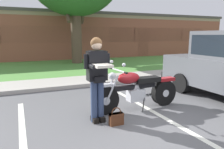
{
  "coord_description": "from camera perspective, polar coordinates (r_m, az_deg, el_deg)",
  "views": [
    {
      "loc": [
        -2.07,
        -3.38,
        1.74
      ],
      "look_at": [
        -0.17,
        1.06,
        0.85
      ],
      "focal_mm": 34.15,
      "sensor_mm": 36.0,
      "label": 1
    }
  ],
  "objects": [
    {
      "name": "curb_strip",
      "position": [
        7.41,
        -6.33,
        -2.72
      ],
      "size": [
        60.0,
        0.2,
        0.12
      ],
      "primitive_type": "cube",
      "color": "#ADA89E",
      "rests_on": "ground"
    },
    {
      "name": "stall_stripe_1",
      "position": [
        4.82,
        13.41,
        -10.96
      ],
      "size": [
        0.18,
        4.4,
        0.01
      ],
      "primitive_type": "cube",
      "rotation": [
        0.0,
        0.0,
        0.01
      ],
      "color": "silver",
      "rests_on": "ground"
    },
    {
      "name": "stall_stripe_0",
      "position": [
        3.98,
        -22.72,
        -16.31
      ],
      "size": [
        0.18,
        4.4,
        0.01
      ],
      "primitive_type": "cube",
      "rotation": [
        0.0,
        0.0,
        0.01
      ],
      "color": "silver",
      "rests_on": "ground"
    },
    {
      "name": "handbag",
      "position": [
        4.27,
        1.15,
        -11.53
      ],
      "size": [
        0.28,
        0.13,
        0.36
      ],
      "color": "#562D19",
      "rests_on": "ground"
    },
    {
      "name": "rider_person",
      "position": [
        4.2,
        -3.96,
        0.37
      ],
      "size": [
        0.54,
        0.59,
        1.7
      ],
      "color": "black",
      "rests_on": "ground"
    },
    {
      "name": "motorcycle",
      "position": [
        5.1,
        7.41,
        -3.94
      ],
      "size": [
        2.24,
        0.82,
        1.18
      ],
      "color": "black",
      "rests_on": "ground"
    },
    {
      "name": "brick_building",
      "position": [
        20.93,
        -13.48,
        10.15
      ],
      "size": [
        27.91,
        11.59,
        3.45
      ],
      "color": "#93513D",
      "rests_on": "ground"
    },
    {
      "name": "hedge_center_left",
      "position": [
        16.05,
        -11.01,
        6.38
      ],
      "size": [
        2.87,
        0.9,
        1.24
      ],
      "color": "#336B2D",
      "rests_on": "ground"
    },
    {
      "name": "grass_lawn",
      "position": [
        12.26,
        -13.23,
        2.16
      ],
      "size": [
        60.0,
        6.9,
        0.06
      ],
      "primitive_type": "cube",
      "color": "#518E3D",
      "rests_on": "ground"
    },
    {
      "name": "concrete_walk",
      "position": [
        8.21,
        -8.06,
        -1.6
      ],
      "size": [
        60.0,
        1.5,
        0.08
      ],
      "primitive_type": "cube",
      "color": "#ADA89E",
      "rests_on": "ground"
    },
    {
      "name": "ground_plane",
      "position": [
        4.33,
        7.86,
        -13.37
      ],
      "size": [
        140.0,
        140.0,
        0.0
      ],
      "primitive_type": "plane",
      "color": "#565659"
    },
    {
      "name": "hedge_left",
      "position": [
        15.69,
        -23.38,
        5.63
      ],
      "size": [
        2.56,
        0.9,
        1.24
      ],
      "color": "#336B2D",
      "rests_on": "ground"
    }
  ]
}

